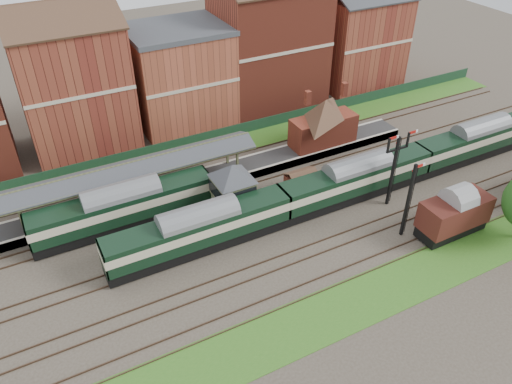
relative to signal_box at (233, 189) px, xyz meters
name	(u,v)px	position (x,y,z in m)	size (l,w,h in m)	color
ground	(275,224)	(3.00, -3.25, -3.19)	(160.00, 160.00, 0.00)	#473D33
grass_back	(211,150)	(3.00, 12.75, -3.16)	(90.00, 4.50, 0.06)	#2D6619
grass_front	(347,306)	(3.00, -15.25, -3.16)	(90.00, 5.00, 0.06)	#2D6619
fence	(204,138)	(3.00, 14.75, -2.44)	(90.00, 0.12, 1.50)	#193823
platform	(191,184)	(-2.00, 6.50, -2.69)	(55.00, 3.40, 1.00)	#2D2D2D
signal_box	(233,189)	(0.00, 0.00, 0.00)	(5.40, 5.40, 6.00)	#626F4F
brick_hut	(301,184)	(8.00, 0.00, -2.00)	(3.20, 2.64, 2.94)	maroon
station_building	(324,121)	(15.00, 6.50, 0.76)	(8.10, 8.10, 5.90)	maroon
canopy	(132,166)	(-8.00, 6.50, 1.39)	(26.00, 3.89, 4.08)	#4E5132
semaphore_bracket	(394,166)	(15.04, -5.75, 1.44)	(3.60, 0.25, 8.18)	black
semaphore_siding	(409,200)	(13.02, -10.25, 0.96)	(1.23, 0.25, 8.00)	black
town_backdrop	(178,71)	(2.82, 21.75, 3.81)	(69.00, 10.00, 16.00)	maroon
dmu_train	(357,179)	(12.66, -3.25, -0.81)	(52.83, 2.78, 4.06)	black
platform_railcar	(124,207)	(-10.09, 3.25, -0.81)	(17.69, 2.79, 4.07)	black
goods_van_a	(454,214)	(17.25, -12.25, -0.84)	(6.87, 2.98, 4.17)	black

